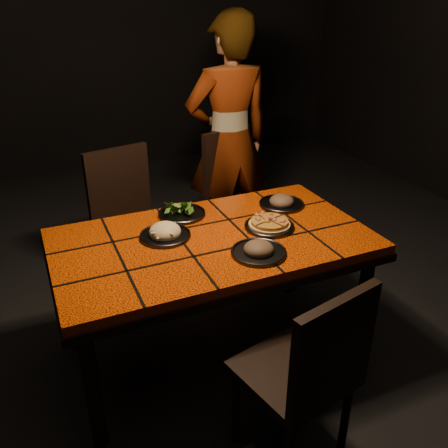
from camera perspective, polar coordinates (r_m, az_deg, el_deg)
name	(u,v)px	position (r m, az deg, el deg)	size (l,w,h in m)	color
room_shell	(211,87)	(2.18, -1.62, 16.14)	(6.04, 7.04, 3.08)	black
dining_table	(213,250)	(2.47, -1.38, -3.17)	(1.62, 0.92, 0.75)	#D64206
chair_near	(310,369)	(2.00, 10.25, -16.83)	(0.50, 0.50, 0.92)	black
chair_far_left	(128,212)	(3.22, -11.47, 1.37)	(0.53, 0.53, 0.97)	black
chair_far_right	(237,188)	(3.52, 1.58, 4.31)	(0.58, 0.58, 0.99)	black
diner	(229,142)	(3.51, 0.60, 9.88)	(0.65, 0.43, 1.79)	brown
plate_pizza	(269,225)	(2.53, 5.48, -0.09)	(0.28, 0.28, 0.04)	#343438
plate_pasta	(165,233)	(2.44, -7.10, -1.09)	(0.26, 0.26, 0.09)	#343438
plate_salad	(182,211)	(2.66, -5.10, 1.56)	(0.27, 0.27, 0.07)	#343438
plate_mushroom_a	(259,250)	(2.27, 4.19, -3.09)	(0.27, 0.27, 0.09)	#343438
plate_mushroom_b	(282,202)	(2.80, 6.94, 2.68)	(0.26, 0.26, 0.09)	#343438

